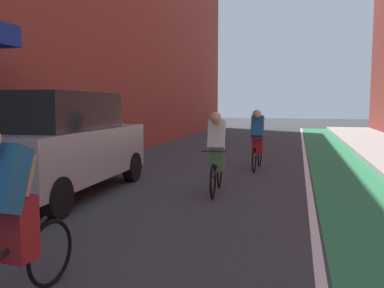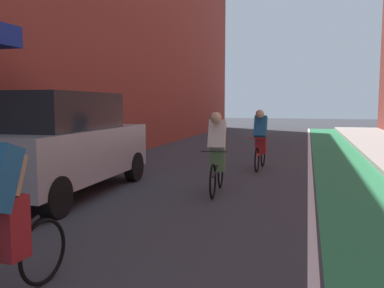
% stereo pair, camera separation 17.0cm
% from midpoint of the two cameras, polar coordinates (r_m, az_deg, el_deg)
% --- Properties ---
extents(ground_plane, '(78.16, 78.16, 0.00)m').
position_cam_midpoint_polar(ground_plane, '(10.23, 4.09, -4.25)').
color(ground_plane, '#38383D').
extents(bike_lane_paint, '(1.60, 35.53, 0.00)m').
position_cam_midpoint_polar(bike_lane_paint, '(12.09, 19.60, -3.02)').
color(bike_lane_paint, '#2D8451').
rests_on(bike_lane_paint, ground).
extents(lane_divider_stripe, '(0.12, 35.53, 0.00)m').
position_cam_midpoint_polar(lane_divider_stripe, '(12.05, 15.33, -2.93)').
color(lane_divider_stripe, white).
rests_on(lane_divider_stripe, ground).
extents(parked_suv_silver, '(1.97, 4.27, 1.98)m').
position_cam_midpoint_polar(parked_suv_silver, '(8.22, -18.60, 0.14)').
color(parked_suv_silver, '#9EA0A8').
rests_on(parked_suv_silver, ground).
extents(cyclist_mid, '(0.48, 1.70, 1.61)m').
position_cam_midpoint_polar(cyclist_mid, '(3.82, -25.48, -8.85)').
color(cyclist_mid, black).
rests_on(cyclist_mid, ground).
extents(cyclist_trailing, '(0.48, 1.71, 1.61)m').
position_cam_midpoint_polar(cyclist_trailing, '(8.00, 2.87, -1.19)').
color(cyclist_trailing, black).
rests_on(cyclist_trailing, ground).
extents(cyclist_far, '(0.48, 1.70, 1.61)m').
position_cam_midpoint_polar(cyclist_far, '(11.02, 8.73, 0.64)').
color(cyclist_far, black).
rests_on(cyclist_far, ground).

